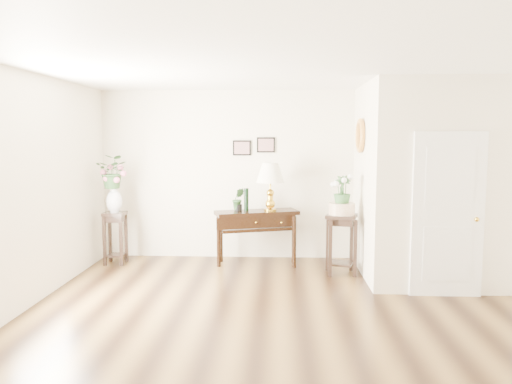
# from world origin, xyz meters

# --- Properties ---
(floor) EXTENTS (6.00, 5.50, 0.02)m
(floor) POSITION_xyz_m (0.00, 0.00, 0.00)
(floor) COLOR brown
(floor) RESTS_ON ground
(ceiling) EXTENTS (6.00, 5.50, 0.02)m
(ceiling) POSITION_xyz_m (0.00, 0.00, 2.80)
(ceiling) COLOR white
(ceiling) RESTS_ON ground
(wall_back) EXTENTS (6.00, 0.02, 2.80)m
(wall_back) POSITION_xyz_m (0.00, 2.75, 1.40)
(wall_back) COLOR beige
(wall_back) RESTS_ON ground
(wall_front) EXTENTS (6.00, 0.02, 2.80)m
(wall_front) POSITION_xyz_m (0.00, -2.75, 1.40)
(wall_front) COLOR beige
(wall_front) RESTS_ON ground
(wall_left) EXTENTS (0.02, 5.50, 2.80)m
(wall_left) POSITION_xyz_m (-3.00, 0.00, 1.40)
(wall_left) COLOR beige
(wall_left) RESTS_ON ground
(partition) EXTENTS (1.80, 1.95, 2.80)m
(partition) POSITION_xyz_m (2.10, 1.77, 1.40)
(partition) COLOR beige
(partition) RESTS_ON floor
(door) EXTENTS (0.90, 0.05, 2.10)m
(door) POSITION_xyz_m (2.10, 0.78, 1.05)
(door) COLOR white
(door) RESTS_ON floor
(art_print_left) EXTENTS (0.30, 0.02, 0.25)m
(art_print_left) POSITION_xyz_m (-0.65, 2.73, 1.85)
(art_print_left) COLOR black
(art_print_left) RESTS_ON wall_back
(art_print_right) EXTENTS (0.30, 0.02, 0.25)m
(art_print_right) POSITION_xyz_m (-0.25, 2.73, 1.90)
(art_print_right) COLOR black
(art_print_right) RESTS_ON wall_back
(wall_ornament) EXTENTS (0.07, 0.51, 0.51)m
(wall_ornament) POSITION_xyz_m (1.16, 1.90, 2.05)
(wall_ornament) COLOR gold
(wall_ornament) RESTS_ON partition
(console_table) EXTENTS (1.37, 0.81, 0.87)m
(console_table) POSITION_xyz_m (-0.38, 2.24, 0.43)
(console_table) COLOR black
(console_table) RESTS_ON floor
(table_lamp) EXTENTS (0.55, 0.55, 0.77)m
(table_lamp) POSITION_xyz_m (-0.17, 2.24, 1.22)
(table_lamp) COLOR gold
(table_lamp) RESTS_ON console_table
(green_vase) EXTENTS (0.10, 0.10, 0.36)m
(green_vase) POSITION_xyz_m (-0.55, 2.24, 1.04)
(green_vase) COLOR black
(green_vase) RESTS_ON console_table
(potted_plant) EXTENTS (0.21, 0.18, 0.34)m
(potted_plant) POSITION_xyz_m (-0.68, 2.24, 1.04)
(potted_plant) COLOR #2D562A
(potted_plant) RESTS_ON console_table
(plant_stand_a) EXTENTS (0.33, 0.33, 0.84)m
(plant_stand_a) POSITION_xyz_m (-2.65, 2.20, 0.42)
(plant_stand_a) COLOR black
(plant_stand_a) RESTS_ON floor
(porcelain_vase) EXTENTS (0.25, 0.25, 0.43)m
(porcelain_vase) POSITION_xyz_m (-2.65, 2.20, 1.06)
(porcelain_vase) COLOR silver
(porcelain_vase) RESTS_ON plant_stand_a
(lily_arrangement) EXTENTS (0.52, 0.47, 0.54)m
(lily_arrangement) POSITION_xyz_m (-2.65, 2.20, 1.51)
(lily_arrangement) COLOR #2D562A
(lily_arrangement) RESTS_ON porcelain_vase
(plant_stand_b) EXTENTS (0.52, 0.52, 0.89)m
(plant_stand_b) POSITION_xyz_m (0.90, 1.77, 0.45)
(plant_stand_b) COLOR black
(plant_stand_b) RESTS_ON floor
(ceramic_bowl) EXTENTS (0.44, 0.44, 0.17)m
(ceramic_bowl) POSITION_xyz_m (0.90, 1.77, 0.97)
(ceramic_bowl) COLOR beige
(ceramic_bowl) RESTS_ON plant_stand_b
(narcissus) EXTENTS (0.31, 0.31, 0.45)m
(narcissus) POSITION_xyz_m (0.90, 1.77, 1.24)
(narcissus) COLOR #2D562A
(narcissus) RESTS_ON ceramic_bowl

